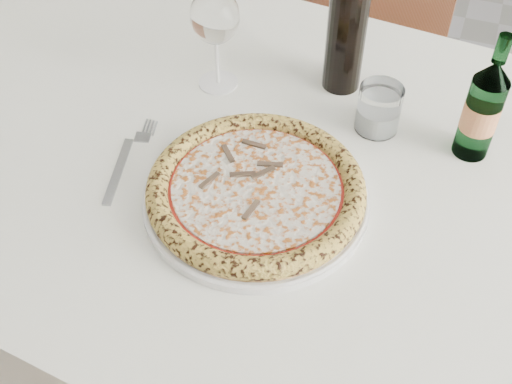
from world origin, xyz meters
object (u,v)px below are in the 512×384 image
plate (256,197)px  pizza (256,189)px  chair_far (358,33)px  wine_glass (215,19)px  dining_table (276,191)px  wine_bottle (347,28)px  beer_bottle (483,109)px  tumbler (378,111)px

plate → pizza: size_ratio=1.04×
plate → chair_far: bearing=91.5°
chair_far → wine_glass: (-0.14, -0.60, 0.36)m
dining_table → wine_bottle: 0.30m
chair_far → wine_bottle: bearing=-82.5°
chair_far → wine_bottle: size_ratio=3.33×
dining_table → chair_far: (-0.02, 0.75, -0.14)m
chair_far → beer_bottle: bearing=-63.2°
wine_glass → beer_bottle: beer_bottle is taller
beer_bottle → tumbler: bearing=178.3°
plate → tumbler: 0.27m
plate → beer_bottle: 0.38m
wine_bottle → beer_bottle: bearing=-22.3°
tumbler → beer_bottle: 0.17m
pizza → wine_bottle: wine_bottle is taller
plate → beer_bottle: bearing=37.8°
dining_table → wine_glass: size_ratio=8.91×
plate → pizza: bearing=-163.8°
chair_far → tumbler: (0.16, -0.62, 0.26)m
chair_far → pizza: 0.88m
tumbler → beer_bottle: beer_bottle is taller
pizza → beer_bottle: 0.37m
dining_table → pizza: 0.15m
chair_far → dining_table: bearing=-88.3°
chair_far → plate: (0.02, -0.85, 0.23)m
chair_far → pizza: chair_far is taller
plate → pizza: pizza is taller
plate → beer_bottle: size_ratio=1.56×
wine_bottle → wine_glass: bearing=-160.3°
beer_bottle → pizza: bearing=-142.2°
plate → tumbler: bearing=59.8°
pizza → wine_bottle: (0.05, 0.33, 0.09)m
pizza → tumbler: bearing=59.8°
chair_far → pizza: (0.02, -0.85, 0.25)m
wine_glass → dining_table: bearing=-42.3°
dining_table → wine_bottle: wine_bottle is taller
pizza → wine_glass: wine_glass is taller
wine_bottle → chair_far: bearing=97.5°
chair_far → tumbler: chair_far is taller
pizza → beer_bottle: (0.29, 0.23, 0.06)m
dining_table → tumbler: bearing=44.2°
tumbler → beer_bottle: bearing=-1.7°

